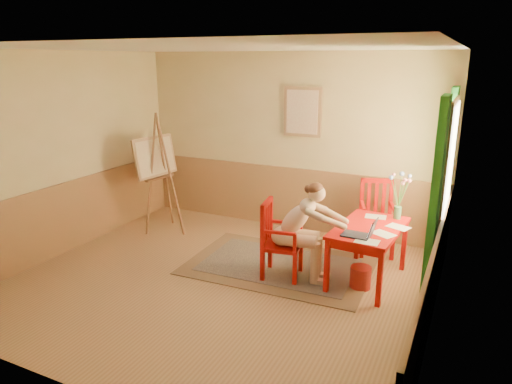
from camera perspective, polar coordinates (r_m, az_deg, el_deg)
The scene contains 14 objects.
room at distance 5.48m, azimuth -4.85°, elevation 2.40°, with size 5.04×4.54×2.84m.
wainscot at distance 6.41m, azimuth -1.07°, elevation -3.91°, with size 5.00×4.50×1.00m.
window at distance 5.85m, azimuth 22.01°, elevation 1.59°, with size 0.12×2.01×2.20m.
wall_portrait at distance 7.27m, azimuth 5.72°, elevation 9.72°, with size 0.60×0.05×0.76m.
rug at distance 6.35m, azimuth 2.81°, elevation -8.93°, with size 2.46×1.69×0.02m.
table at distance 5.87m, azimuth 13.67°, elevation -4.96°, with size 0.82×1.26×0.72m.
chair_left at distance 5.87m, azimuth 2.76°, elevation -5.85°, with size 0.53×0.51×1.00m.
chair_back at distance 6.83m, azimuth 14.52°, elevation -2.98°, with size 0.59×0.60×1.05m.
figure at distance 5.74m, azimuth 5.63°, elevation -4.27°, with size 0.97×0.49×1.27m.
laptop at distance 5.48m, azimuth 12.78°, elevation -4.91°, with size 0.39×0.25×0.23m.
papers at distance 5.78m, azimuth 15.08°, elevation -4.42°, with size 0.63×1.10×0.00m.
vase at distance 6.15m, azimuth 17.12°, elevation -0.66°, with size 0.28×0.29×0.60m.
wastebasket at distance 5.87m, azimuth 12.67°, elevation -10.14°, with size 0.25×0.25×0.27m, color red.
easel at distance 7.52m, azimuth -12.03°, elevation 3.66°, with size 0.67×0.85×1.90m.
Camera 1 is at (2.71, -4.59, 2.68)m, focal length 32.68 mm.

